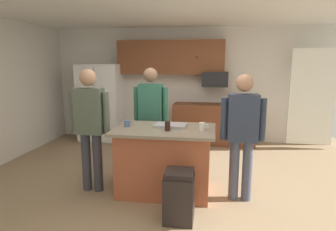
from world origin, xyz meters
name	(u,v)px	position (x,y,z in m)	size (l,w,h in m)	color
floor	(171,187)	(0.00, 0.00, 0.00)	(7.04, 7.04, 0.00)	#937A5B
ceiling	(171,2)	(0.00, 0.00, 2.60)	(7.04, 7.04, 0.00)	white
back_wall	(189,85)	(0.00, 2.80, 1.30)	(6.40, 0.10, 2.60)	silver
french_door_window_panel	(312,97)	(2.60, 2.40, 1.10)	(0.90, 0.06, 2.00)	white
cabinet_run_upper	(171,57)	(-0.40, 2.60, 1.93)	(2.40, 0.38, 0.75)	brown
cabinet_run_lower	(214,124)	(0.60, 2.48, 0.45)	(1.80, 0.63, 0.90)	brown
refrigerator	(101,103)	(-2.00, 2.38, 0.89)	(0.94, 0.76, 1.77)	white
microwave_over_range	(215,79)	(0.60, 2.50, 1.45)	(0.56, 0.40, 0.32)	black
kitchen_island	(165,160)	(-0.07, -0.15, 0.47)	(1.38, 0.92, 0.93)	#AD5638
person_host_foreground	(90,122)	(-1.10, -0.27, 1.00)	(0.57, 0.23, 1.73)	#383842
person_elder_center	(151,113)	(-0.43, 0.61, 1.01)	(0.57, 0.23, 1.73)	#383842
person_guest_left	(242,129)	(0.97, -0.23, 0.97)	(0.57, 0.22, 1.67)	#4C5166
glass_stout_tall	(168,126)	(-0.01, -0.29, 0.99)	(0.07, 0.07, 0.13)	black
mug_blue_stoneware	(202,126)	(0.45, -0.18, 0.98)	(0.13, 0.09, 0.10)	white
mug_ceramic_white	(127,123)	(-0.61, -0.14, 0.97)	(0.12, 0.08, 0.09)	#4C6B99
serving_tray	(171,126)	(0.00, -0.06, 0.95)	(0.44, 0.30, 0.04)	#B7B7BC
trash_bin	(179,196)	(0.23, -0.89, 0.30)	(0.34, 0.34, 0.61)	black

